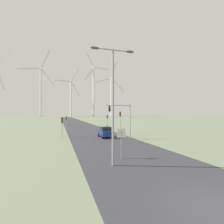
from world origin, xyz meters
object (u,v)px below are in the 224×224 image
at_px(stop_sign_near, 121,138).
at_px(wind_turbine_right, 94,87).
at_px(wind_turbine_center, 71,94).
at_px(wind_turbine_far_right, 111,93).
at_px(traffic_light_post_mid_left, 66,120).
at_px(traffic_light_post_near_right, 120,118).
at_px(streetlamp, 113,91).
at_px(wind_turbine_left, 41,87).
at_px(traffic_light_post_mid_right, 107,119).
at_px(car_approaching, 105,132).
at_px(traffic_light_post_near_left, 62,123).
at_px(traffic_light_mast_overhead, 122,114).

bearing_deg(stop_sign_near, wind_turbine_right, 79.85).
bearing_deg(wind_turbine_center, wind_turbine_far_right, 3.99).
bearing_deg(traffic_light_post_mid_left, traffic_light_post_near_right, -50.53).
xyz_separation_m(streetlamp, wind_turbine_left, (-23.09, 194.77, 27.17)).
bearing_deg(traffic_light_post_near_right, traffic_light_post_mid_right, 90.76).
distance_m(streetlamp, stop_sign_near, 4.59).
height_order(car_approaching, wind_turbine_left, wind_turbine_left).
height_order(wind_turbine_center, wind_turbine_far_right, wind_turbine_far_right).
xyz_separation_m(stop_sign_near, traffic_light_post_near_right, (6.27, 17.76, 1.30)).
bearing_deg(wind_turbine_far_right, streetlamp, -106.73).
bearing_deg(traffic_light_post_near_left, streetlamp, -78.72).
bearing_deg(wind_turbine_far_right, wind_turbine_left, -179.46).
distance_m(streetlamp, traffic_light_post_mid_left, 31.91).
bearing_deg(car_approaching, traffic_light_post_near_right, 44.74).
xyz_separation_m(traffic_light_post_mid_left, wind_turbine_far_right, (61.05, 163.90, 27.10)).
distance_m(car_approaching, wind_turbine_center, 178.41).
bearing_deg(traffic_light_mast_overhead, traffic_light_post_mid_left, 112.48).
distance_m(traffic_light_post_near_right, wind_turbine_right, 161.27).
bearing_deg(traffic_light_post_mid_right, streetlamp, -104.59).
bearing_deg(car_approaching, stop_sign_near, -98.71).
bearing_deg(streetlamp, wind_turbine_left, 96.76).
xyz_separation_m(stop_sign_near, wind_turbine_far_right, (57.42, 193.68, 27.63)).
height_order(wind_turbine_right, wind_turbine_far_right, wind_turbine_right).
xyz_separation_m(traffic_light_post_mid_right, car_approaching, (-4.06, -13.39, -1.73)).
relative_size(stop_sign_near, wind_turbine_center, 0.05).
bearing_deg(traffic_light_mast_overhead, wind_turbine_right, 80.58).
relative_size(streetlamp, traffic_light_post_near_left, 2.74).
height_order(traffic_light_post_near_right, wind_turbine_right, wind_turbine_right).
distance_m(car_approaching, wind_turbine_left, 184.06).
height_order(streetlamp, traffic_light_post_mid_right, streetlamp).
distance_m(wind_turbine_center, wind_turbine_right, 28.96).
bearing_deg(traffic_light_mast_overhead, wind_turbine_left, 98.93).
relative_size(streetlamp, car_approaching, 2.22).
xyz_separation_m(traffic_light_post_near_left, traffic_light_post_near_right, (11.17, 1.92, 0.73)).
xyz_separation_m(stop_sign_near, traffic_light_post_mid_right, (6.14, 27.01, 0.76)).
bearing_deg(traffic_light_post_mid_left, traffic_light_post_mid_right, -15.83).
xyz_separation_m(streetlamp, wind_turbine_far_right, (58.79, 195.55, 23.67)).
xyz_separation_m(streetlamp, traffic_light_post_near_right, (7.64, 19.63, -2.66)).
xyz_separation_m(traffic_light_post_mid_right, wind_turbine_left, (-30.60, 165.90, 30.37)).
bearing_deg(traffic_light_post_mid_right, traffic_light_post_near_right, -89.24).
height_order(wind_turbine_left, wind_turbine_right, wind_turbine_left).
relative_size(traffic_light_post_near_left, car_approaching, 0.81).
xyz_separation_m(wind_turbine_left, wind_turbine_center, (32.40, -2.67, -7.50)).
bearing_deg(traffic_light_post_near_right, wind_turbine_center, 89.45).
relative_size(streetlamp, traffic_light_post_mid_right, 2.55).
distance_m(traffic_light_post_mid_left, car_approaching, 17.20).
relative_size(traffic_light_post_mid_left, car_approaching, 0.80).
distance_m(wind_turbine_left, wind_turbine_center, 33.36).
height_order(traffic_light_post_mid_left, car_approaching, traffic_light_post_mid_left).
xyz_separation_m(traffic_light_post_near_right, wind_turbine_right, (24.95, 156.64, 29.14)).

